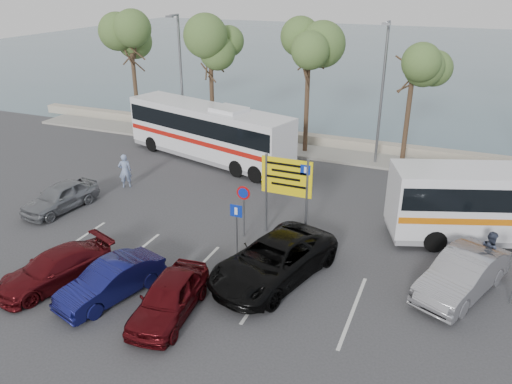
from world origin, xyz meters
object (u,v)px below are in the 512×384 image
at_px(car_blue, 111,281).
at_px(pedestrian_far, 490,252).
at_px(street_lamp_left, 180,72).
at_px(car_red, 169,297).
at_px(car_maroon, 55,268).
at_px(pedestrian_near, 125,171).
at_px(street_lamp_right, 382,87).
at_px(direction_sign, 287,183).
at_px(suv_black, 274,260).
at_px(car_silver_a, 60,197).
at_px(coach_bus_left, 208,134).
at_px(car_silver_b, 462,275).

bearing_deg(car_blue, pedestrian_far, 45.55).
xyz_separation_m(street_lamp_left, car_red, (9.32, -17.02, -3.92)).
relative_size(car_maroon, pedestrian_near, 2.32).
xyz_separation_m(car_red, pedestrian_near, (-7.92, 8.50, 0.24)).
bearing_deg(pedestrian_far, pedestrian_near, 56.49).
height_order(street_lamp_right, car_blue, street_lamp_right).
height_order(direction_sign, suv_black, direction_sign).
bearing_deg(car_silver_a, pedestrian_far, 12.86).
distance_m(car_maroon, pedestrian_far, 16.07).
height_order(street_lamp_right, pedestrian_far, street_lamp_right).
xyz_separation_m(car_blue, car_maroon, (-2.40, -0.09, -0.03)).
relative_size(car_red, suv_black, 0.71).
bearing_deg(pedestrian_near, coach_bus_left, -147.01).
height_order(coach_bus_left, car_silver_b, coach_bus_left).
distance_m(car_silver_b, pedestrian_far, 2.09).
relative_size(car_maroon, pedestrian_far, 2.53).
bearing_deg(direction_sign, street_lamp_right, 79.06).
distance_m(car_silver_a, suv_black, 11.64).
height_order(direction_sign, car_blue, direction_sign).
xyz_separation_m(suv_black, pedestrian_near, (-10.32, 5.16, 0.15)).
height_order(car_maroon, car_red, car_red).
distance_m(car_red, suv_black, 4.11).
height_order(car_blue, pedestrian_near, pedestrian_near).
xyz_separation_m(direction_sign, car_red, (-1.68, -6.70, -1.76)).
relative_size(direction_sign, suv_black, 0.65).
bearing_deg(car_silver_a, car_maroon, -42.07).
height_order(direction_sign, car_red, direction_sign).
relative_size(street_lamp_right, direction_sign, 2.23).
height_order(coach_bus_left, car_red, coach_bus_left).
height_order(direction_sign, car_maroon, direction_sign).
bearing_deg(car_silver_b, car_maroon, -136.15).
bearing_deg(car_red, car_blue, 171.81).
xyz_separation_m(car_blue, car_silver_b, (11.23, 4.91, 0.11)).
height_order(street_lamp_left, suv_black, street_lamp_left).
bearing_deg(pedestrian_near, car_silver_b, 132.02).
bearing_deg(car_silver_b, street_lamp_left, 170.19).
relative_size(street_lamp_left, coach_bus_left, 0.70).
height_order(street_lamp_right, pedestrian_near, street_lamp_right).
distance_m(street_lamp_left, car_maroon, 18.06).
distance_m(car_silver_a, car_red, 10.40).
distance_m(car_red, pedestrian_near, 11.62).
relative_size(street_lamp_left, street_lamp_right, 1.00).
distance_m(street_lamp_left, car_silver_b, 22.11).
xyz_separation_m(coach_bus_left, pedestrian_far, (15.54, -7.11, -0.79)).
height_order(street_lamp_right, car_red, street_lamp_right).
xyz_separation_m(street_lamp_left, coach_bus_left, (3.50, -3.02, -2.97)).
bearing_deg(pedestrian_near, suv_black, 117.24).
relative_size(direction_sign, car_blue, 0.92).
relative_size(car_silver_a, suv_black, 0.70).
xyz_separation_m(street_lamp_left, car_silver_b, (18.15, -12.02, -3.85)).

